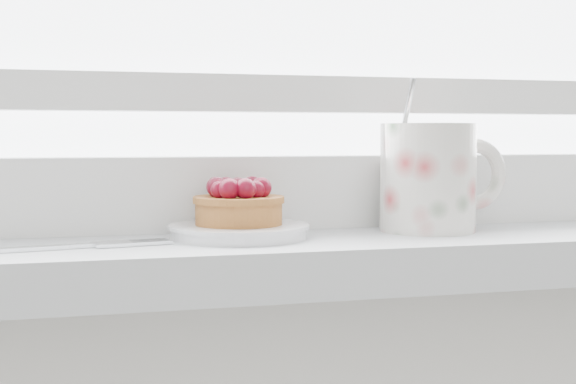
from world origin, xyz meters
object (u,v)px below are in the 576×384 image
object	(u,v)px
saucer	(239,231)
raspberry_tart	(239,203)
floral_mug	(431,175)
fork	(47,248)

from	to	relation	value
saucer	raspberry_tart	world-z (taller)	raspberry_tart
floral_mug	fork	size ratio (longest dim) A/B	0.74
raspberry_tart	floral_mug	bearing A→B (deg)	1.37
floral_mug	fork	distance (m)	0.35
raspberry_tart	floral_mug	size ratio (longest dim) A/B	0.55
saucer	fork	size ratio (longest dim) A/B	0.63
fork	raspberry_tart	bearing A→B (deg)	11.42
saucer	floral_mug	xyz separation A→B (m)	(0.19, 0.00, 0.05)
raspberry_tart	saucer	bearing A→B (deg)	20.43
floral_mug	saucer	bearing A→B (deg)	-178.65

